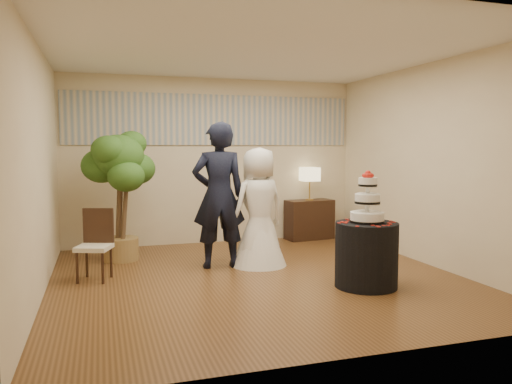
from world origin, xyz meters
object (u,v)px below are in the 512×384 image
object	(u,v)px
groom	(219,195)
bride	(259,207)
cake_table	(366,255)
ficus_tree	(119,195)
table_lamp	(310,184)
console	(309,220)
wedding_cake	(367,197)
side_chair	(94,245)

from	to	relation	value
groom	bride	world-z (taller)	groom
cake_table	ficus_tree	size ratio (longest dim) A/B	0.40
groom	table_lamp	world-z (taller)	groom
groom	console	world-z (taller)	groom
console	table_lamp	bearing A→B (deg)	0.00
cake_table	wedding_cake	size ratio (longest dim) A/B	1.25
wedding_cake	ficus_tree	world-z (taller)	ficus_tree
wedding_cake	ficus_tree	xyz separation A→B (m)	(-2.71, 2.29, -0.11)
wedding_cake	side_chair	bearing A→B (deg)	157.82
wedding_cake	ficus_tree	bearing A→B (deg)	139.73
groom	table_lamp	xyz separation A→B (m)	(2.02, 1.56, 0.00)
table_lamp	cake_table	bearing A→B (deg)	-100.96
bride	wedding_cake	xyz separation A→B (m)	(0.88, -1.41, 0.25)
wedding_cake	table_lamp	size ratio (longest dim) A/B	1.05
groom	ficus_tree	bearing A→B (deg)	-29.33
wedding_cake	groom	bearing A→B (deg)	134.60
table_lamp	ficus_tree	world-z (taller)	ficus_tree
bride	wedding_cake	bearing A→B (deg)	105.63
table_lamp	side_chair	world-z (taller)	table_lamp
table_lamp	wedding_cake	bearing A→B (deg)	-100.96
wedding_cake	console	distance (m)	3.16
wedding_cake	table_lamp	distance (m)	3.08
bride	table_lamp	xyz separation A→B (m)	(1.46, 1.61, 0.17)
bride	side_chair	distance (m)	2.22
groom	cake_table	size ratio (longest dim) A/B	2.59
bride	wedding_cake	world-z (taller)	bride
cake_table	wedding_cake	bearing A→B (deg)	0.00
cake_table	console	bearing A→B (deg)	79.04
table_lamp	ficus_tree	bearing A→B (deg)	-167.57
console	wedding_cake	bearing A→B (deg)	-107.72
bride	table_lamp	bearing A→B (deg)	-148.55
groom	cake_table	world-z (taller)	groom
cake_table	table_lamp	bearing A→B (deg)	79.04
groom	wedding_cake	bearing A→B (deg)	138.69
ficus_tree	wedding_cake	bearing A→B (deg)	-40.27
cake_table	table_lamp	size ratio (longest dim) A/B	1.32
wedding_cake	side_chair	size ratio (longest dim) A/B	0.70
wedding_cake	console	size ratio (longest dim) A/B	0.73
groom	side_chair	distance (m)	1.73
bride	cake_table	distance (m)	1.72
groom	side_chair	world-z (taller)	groom
cake_table	groom	bearing A→B (deg)	134.60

